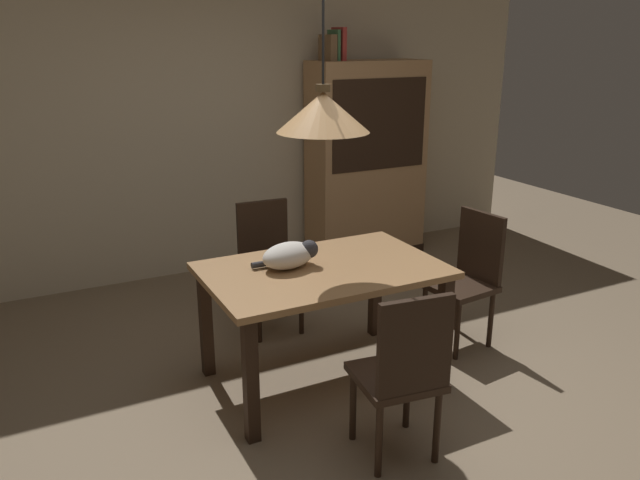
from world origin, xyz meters
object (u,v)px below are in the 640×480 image
hutch_bookcase (366,165)px  book_brown_thick (328,48)px  pendant_lamp (323,112)px  book_red_tall (339,44)px  chair_near_front (403,370)px  cat_sleeping (290,255)px  chair_far_back (268,260)px  chair_right_side (468,273)px  dining_table (323,283)px  book_green_slim (334,45)px

hutch_bookcase → book_brown_thick: (-0.42, 0.00, 1.07)m
pendant_lamp → book_red_tall: 2.29m
chair_near_front → cat_sleeping: 1.03m
pendant_lamp → book_red_tall: size_ratio=4.64×
hutch_bookcase → book_red_tall: 1.14m
chair_far_back → chair_right_side: (1.12, -0.87, 0.00)m
chair_near_front → book_red_tall: 3.40m
chair_right_side → pendant_lamp: (-1.13, -0.01, 1.15)m
dining_table → book_red_tall: (1.16, 1.95, 1.34)m
cat_sleeping → book_green_slim: size_ratio=1.54×
cat_sleeping → hutch_bookcase: size_ratio=0.22×
pendant_lamp → book_red_tall: (1.16, 1.95, 0.33)m
hutch_bookcase → chair_near_front: bearing=-117.6°
hutch_bookcase → book_brown_thick: 1.15m
chair_right_side → book_brown_thick: size_ratio=3.88×
hutch_bookcase → book_brown_thick: book_brown_thick is taller
dining_table → chair_far_back: bearing=89.8°
book_brown_thick → pendant_lamp: bearing=-118.3°
chair_near_front → chair_right_side: (1.14, 0.89, 0.00)m
dining_table → chair_right_side: bearing=0.4°
chair_far_back → chair_near_front: same height
dining_table → cat_sleeping: (-0.17, 0.09, 0.18)m
pendant_lamp → book_red_tall: pendant_lamp is taller
cat_sleeping → dining_table: bearing=-28.1°
chair_far_back → hutch_bookcase: bearing=36.2°
chair_near_front → pendant_lamp: (0.01, 0.88, 1.15)m
cat_sleeping → chair_far_back: bearing=77.5°
book_green_slim → book_red_tall: book_red_tall is taller
hutch_bookcase → book_green_slim: size_ratio=7.12×
dining_table → book_green_slim: (1.11, 1.95, 1.33)m
pendant_lamp → book_green_slim: (1.11, 1.95, 0.32)m
cat_sleeping → book_red_tall: 2.56m
chair_right_side → book_green_slim: book_green_slim is taller
chair_right_side → cat_sleeping: bearing=176.4°
chair_right_side → hutch_bookcase: 2.00m
chair_far_back → book_red_tall: bearing=42.8°
chair_far_back → pendant_lamp: size_ratio=0.72×
cat_sleeping → pendant_lamp: 0.86m
chair_far_back → dining_table: bearing=-90.2°
pendant_lamp → hutch_bookcase: (1.47, 1.95, -0.77)m
pendant_lamp → book_green_slim: bearing=60.4°
cat_sleeping → hutch_bookcase: hutch_bookcase is taller
dining_table → pendant_lamp: pendant_lamp is taller
chair_near_front → book_green_slim: (1.12, 2.83, 1.47)m
book_green_slim → book_brown_thick: bearing=180.0°
cat_sleeping → book_red_tall: size_ratio=1.43×
cat_sleeping → book_green_slim: (1.28, 1.86, 1.15)m
pendant_lamp → chair_near_front: bearing=-90.6°
book_red_tall → pendant_lamp: bearing=-120.7°
dining_table → pendant_lamp: (-0.00, 0.00, 1.01)m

